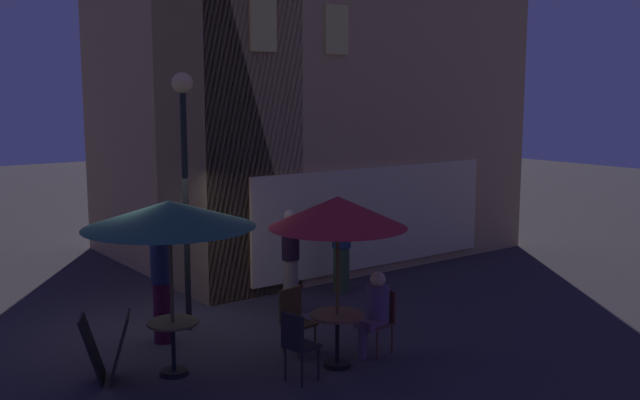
# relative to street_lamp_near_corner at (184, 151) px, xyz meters

# --- Properties ---
(ground_plane) EXTENTS (60.00, 60.00, 0.00)m
(ground_plane) POSITION_rel_street_lamp_near_corner_xyz_m (-0.46, -0.34, -2.94)
(ground_plane) COLOR #342F32
(cafe_building) EXTENTS (8.75, 6.34, 7.33)m
(cafe_building) POSITION_rel_street_lamp_near_corner_xyz_m (3.87, 2.83, 0.72)
(cafe_building) COLOR tan
(cafe_building) RESTS_ON ground
(street_lamp_near_corner) EXTENTS (0.33, 0.33, 4.16)m
(street_lamp_near_corner) POSITION_rel_street_lamp_near_corner_xyz_m (0.00, 0.00, 0.00)
(street_lamp_near_corner) COLOR black
(street_lamp_near_corner) RESTS_ON ground
(menu_sandwich_board) EXTENTS (0.82, 0.77, 0.90)m
(menu_sandwich_board) POSITION_rel_street_lamp_near_corner_xyz_m (-1.86, -1.29, -2.47)
(menu_sandwich_board) COLOR black
(menu_sandwich_board) RESTS_ON ground
(cafe_table_0) EXTENTS (0.76, 0.76, 0.77)m
(cafe_table_0) POSITION_rel_street_lamp_near_corner_xyz_m (0.95, -2.72, -2.37)
(cafe_table_0) COLOR black
(cafe_table_0) RESTS_ON ground
(cafe_table_1) EXTENTS (0.70, 0.70, 0.75)m
(cafe_table_1) POSITION_rel_street_lamp_near_corner_xyz_m (-1.03, -1.60, -2.40)
(cafe_table_1) COLOR black
(cafe_table_1) RESTS_ON ground
(patio_umbrella_0) EXTENTS (1.93, 1.93, 2.44)m
(patio_umbrella_0) POSITION_rel_street_lamp_near_corner_xyz_m (0.95, -2.72, -0.73)
(patio_umbrella_0) COLOR black
(patio_umbrella_0) RESTS_ON ground
(patio_umbrella_1) EXTENTS (2.32, 2.32, 2.43)m
(patio_umbrella_1) POSITION_rel_street_lamp_near_corner_xyz_m (-1.03, -1.60, -0.71)
(patio_umbrella_1) COLOR black
(patio_umbrella_1) RESTS_ON ground
(cafe_chair_0) EXTENTS (0.41, 0.41, 0.95)m
(cafe_chair_0) POSITION_rel_street_lamp_near_corner_xyz_m (1.83, -2.67, -2.37)
(cafe_chair_0) COLOR brown
(cafe_chair_0) RESTS_ON ground
(cafe_chair_1) EXTENTS (0.48, 0.48, 0.96)m
(cafe_chair_1) POSITION_rel_street_lamp_near_corner_xyz_m (0.82, -1.86, -2.38)
(cafe_chair_1) COLOR #50371B
(cafe_chair_1) RESTS_ON ground
(cafe_chair_2) EXTENTS (0.46, 0.46, 0.97)m
(cafe_chair_2) POSITION_rel_street_lamp_near_corner_xyz_m (0.16, -2.86, -2.35)
(cafe_chair_2) COLOR black
(cafe_chair_2) RESTS_ON ground
(patron_seated_0) EXTENTS (0.55, 0.38, 1.25)m
(patron_seated_0) POSITION_rel_street_lamp_near_corner_xyz_m (1.69, -2.68, -2.23)
(patron_seated_0) COLOR #63415D
(patron_seated_0) RESTS_ON ground
(patron_standing_1) EXTENTS (0.34, 0.34, 1.81)m
(patron_standing_1) POSITION_rel_street_lamp_near_corner_xyz_m (-0.59, -0.31, -2.02)
(patron_standing_1) COLOR #441126
(patron_standing_1) RESTS_ON ground
(patron_standing_2) EXTENTS (0.37, 0.37, 1.71)m
(patron_standing_2) POSITION_rel_street_lamp_near_corner_xyz_m (3.42, 0.29, -2.08)
(patron_standing_2) COLOR #364D2B
(patron_standing_2) RESTS_ON ground
(patron_standing_3) EXTENTS (0.31, 0.31, 1.85)m
(patron_standing_3) POSITION_rel_street_lamp_near_corner_xyz_m (1.86, -0.24, -1.99)
(patron_standing_3) COLOR #847159
(patron_standing_3) RESTS_ON ground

